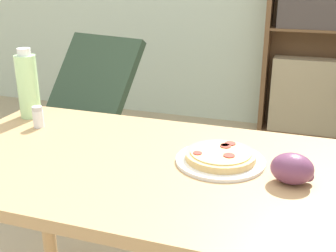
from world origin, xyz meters
TOP-DOWN VIEW (x-y plane):
  - dining_table at (-0.04, 0.09)m, footprint 1.23×0.72m
  - pizza_on_plate at (0.21, 0.16)m, footprint 0.26×0.26m
  - grape_bunch at (0.41, 0.09)m, footprint 0.11×0.09m
  - drink_bottle at (-0.56, 0.33)m, footprint 0.08×0.08m
  - salt_shaker at (-0.47, 0.24)m, footprint 0.04×0.04m
  - lounge_chair_near at (-0.89, 1.15)m, footprint 0.71×0.88m
  - bookshelf at (0.44, 2.48)m, footprint 0.72×0.24m

SIDE VIEW (x-z plane):
  - lounge_chair_near at x=-0.89m, z-range -0.15..0.73m
  - dining_table at x=-0.04m, z-range 0.26..1.01m
  - pizza_on_plate at x=0.21m, z-range 0.74..0.78m
  - bookshelf at x=0.44m, z-range -0.07..1.62m
  - salt_shaker at x=-0.47m, z-range 0.74..0.82m
  - grape_bunch at x=0.41m, z-range 0.74..0.83m
  - drink_bottle at x=-0.56m, z-range 0.74..1.00m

